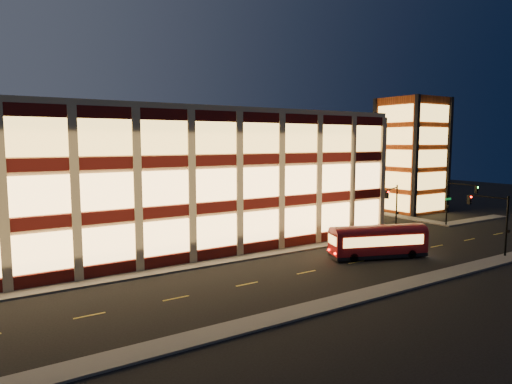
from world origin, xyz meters
TOP-DOWN VIEW (x-y plane):
  - ground at (0.00, 0.00)m, footprint 200.00×200.00m
  - sidewalk_office_south at (-3.00, 1.00)m, footprint 54.00×2.00m
  - sidewalk_office_east at (23.00, 17.00)m, footprint 2.00×30.00m
  - sidewalk_tower_south at (40.00, 1.00)m, footprint 14.00×2.00m
  - sidewalk_tower_west at (34.00, 17.00)m, footprint 2.00×30.00m
  - sidewalk_near at (0.00, -13.00)m, footprint 100.00×2.00m
  - office_building at (-2.91, 16.91)m, footprint 50.45×30.45m
  - stair_tower at (39.95, 11.95)m, footprint 8.60×8.60m
  - traffic_signal_far at (22.21, 0.24)m, footprint 3.79×1.87m
  - traffic_signal_right at (33.50, -0.62)m, footprint 1.20×4.37m
  - traffic_signal_near at (23.50, -11.03)m, footprint 0.32×4.45m
  - trolley_bus at (12.97, -5.87)m, footprint 9.63×5.41m

SIDE VIEW (x-z plane):
  - ground at x=0.00m, z-range 0.00..0.00m
  - sidewalk_office_south at x=-3.00m, z-range 0.00..0.15m
  - sidewalk_office_east at x=23.00m, z-range 0.00..0.15m
  - sidewalk_tower_south at x=40.00m, z-range 0.00..0.15m
  - sidewalk_tower_west at x=34.00m, z-range 0.00..0.15m
  - sidewalk_near at x=0.00m, z-range 0.00..0.15m
  - trolley_bus at x=12.97m, z-range 0.17..3.35m
  - traffic_signal_right at x=33.50m, z-range 1.10..7.10m
  - traffic_signal_far at x=22.21m, z-range 1.11..7.11m
  - traffic_signal_near at x=23.50m, z-range 1.13..7.13m
  - office_building at x=-2.91m, z-range 0.00..14.50m
  - stair_tower at x=39.95m, z-range -0.01..17.99m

